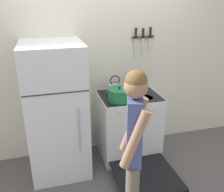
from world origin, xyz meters
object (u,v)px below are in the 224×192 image
dutch_oven_pot (119,94)px  tea_kettle (115,88)px  refrigerator (57,111)px  stove_range (129,127)px  utensil_jar (140,86)px  person (134,149)px

dutch_oven_pot → tea_kettle: (0.01, 0.24, 0.00)m
refrigerator → tea_kettle: size_ratio=6.48×
refrigerator → dutch_oven_pot: (0.77, -0.06, 0.15)m
refrigerator → dutch_oven_pot: 0.79m
tea_kettle → refrigerator: bearing=-167.2°
stove_range → dutch_oven_pot: bearing=-154.7°
utensil_jar → person: bearing=-113.5°
refrigerator → stove_range: refrigerator is taller
stove_range → person: size_ratio=0.83×
utensil_jar → person: person is taller
utensil_jar → dutch_oven_pot: bearing=-145.8°
stove_range → utensil_jar: 0.57m
stove_range → utensil_jar: size_ratio=5.13×
tea_kettle → person: (-0.22, -1.31, -0.06)m
refrigerator → stove_range: 1.01m
dutch_oven_pot → person: bearing=-100.9°
dutch_oven_pot → person: size_ratio=0.21×
refrigerator → person: (0.56, -1.13, 0.09)m
stove_range → utensil_jar: (0.19, 0.17, 0.51)m
refrigerator → tea_kettle: (0.78, 0.18, 0.15)m
tea_kettle → utensil_jar: size_ratio=0.98×
stove_range → refrigerator: bearing=-178.9°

